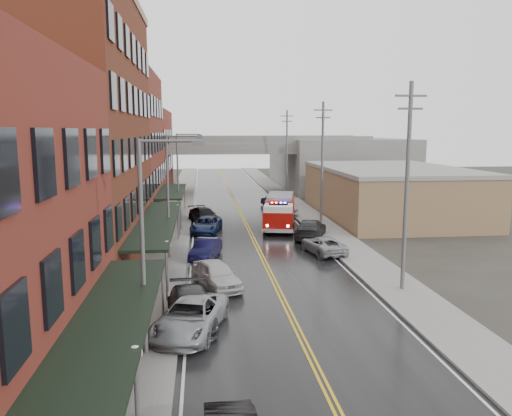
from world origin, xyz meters
TOP-DOWN VIEW (x-y plane):
  - road at (0.00, 30.00)m, footprint 11.00×160.00m
  - sidewalk_left at (-7.30, 30.00)m, footprint 3.00×160.00m
  - sidewalk_right at (7.30, 30.00)m, footprint 3.00×160.00m
  - curb_left at (-5.65, 30.00)m, footprint 0.30×160.00m
  - curb_right at (5.65, 30.00)m, footprint 0.30×160.00m
  - brick_building_b at (-13.30, 23.00)m, footprint 9.00×20.00m
  - brick_building_c at (-13.30, 40.50)m, footprint 9.00×15.00m
  - brick_building_far at (-13.30, 58.00)m, footprint 9.00×20.00m
  - tan_building at (16.00, 40.00)m, footprint 14.00×22.00m
  - right_far_block at (18.00, 70.00)m, footprint 18.00×30.00m
  - awning_0 at (-7.49, 4.00)m, footprint 2.60×16.00m
  - awning_1 at (-7.49, 23.00)m, footprint 2.60×18.00m
  - awning_2 at (-7.49, 40.50)m, footprint 2.60×13.00m
  - globe_lamp_0 at (-6.40, 2.00)m, footprint 0.44×0.44m
  - globe_lamp_1 at (-6.40, 16.00)m, footprint 0.44×0.44m
  - globe_lamp_2 at (-6.40, 30.00)m, footprint 0.44×0.44m
  - street_lamp_0 at (-6.55, 8.00)m, footprint 2.64×0.22m
  - street_lamp_1 at (-6.55, 24.00)m, footprint 2.64×0.22m
  - street_lamp_2 at (-6.55, 40.00)m, footprint 2.64×0.22m
  - utility_pole_0 at (7.20, 15.00)m, footprint 1.80×0.24m
  - utility_pole_1 at (7.20, 35.00)m, footprint 1.80×0.24m
  - utility_pole_2 at (7.20, 55.00)m, footprint 1.80×0.24m
  - overpass at (0.00, 62.00)m, footprint 40.00×10.00m
  - fire_truck at (3.05, 34.63)m, footprint 4.70×8.85m
  - parked_car_left_2 at (-5.00, 10.20)m, footprint 4.03×6.12m
  - parked_car_left_3 at (-5.00, 11.30)m, footprint 2.68×5.63m
  - parked_car_left_4 at (-3.60, 16.80)m, footprint 3.41×5.14m
  - parked_car_left_5 at (-4.14, 23.72)m, footprint 2.60×4.65m
  - parked_car_left_6 at (-4.00, 33.20)m, footprint 3.29×5.46m
  - parked_car_left_7 at (-4.15, 38.15)m, footprint 3.75×5.62m
  - parked_car_right_0 at (4.79, 24.32)m, footprint 3.03×5.13m
  - parked_car_right_1 at (5.00, 29.80)m, footprint 4.09×6.15m
  - parked_car_right_2 at (5.00, 41.80)m, footprint 2.05×4.60m
  - parked_car_right_3 at (4.38, 47.80)m, footprint 2.83×4.81m

SIDE VIEW (x-z plane):
  - road at x=0.00m, z-range 0.00..0.02m
  - sidewalk_left at x=-7.30m, z-range 0.00..0.15m
  - sidewalk_right at x=7.30m, z-range 0.00..0.15m
  - curb_left at x=-5.65m, z-range 0.00..0.15m
  - curb_right at x=5.65m, z-range 0.00..0.15m
  - parked_car_right_0 at x=4.79m, z-range 0.00..1.34m
  - parked_car_left_6 at x=-4.00m, z-range 0.00..1.42m
  - parked_car_left_5 at x=-4.14m, z-range 0.00..1.45m
  - parked_car_right_3 at x=4.38m, z-range 0.00..1.50m
  - parked_car_left_7 at x=-4.15m, z-range 0.00..1.51m
  - parked_car_right_2 at x=5.00m, z-range 0.00..1.54m
  - parked_car_left_2 at x=-5.00m, z-range 0.00..1.56m
  - parked_car_left_3 at x=-5.00m, z-range 0.00..1.59m
  - parked_car_left_4 at x=-3.60m, z-range 0.00..1.62m
  - parked_car_right_1 at x=5.00m, z-range 0.00..1.66m
  - fire_truck at x=3.05m, z-range 0.13..3.23m
  - globe_lamp_0 at x=-6.40m, z-range 0.75..3.87m
  - globe_lamp_1 at x=-6.40m, z-range 0.75..3.87m
  - globe_lamp_2 at x=-6.40m, z-range 0.75..3.87m
  - tan_building at x=16.00m, z-range 0.00..5.00m
  - awning_2 at x=-7.49m, z-range 1.44..4.53m
  - awning_0 at x=-7.49m, z-range 1.44..4.53m
  - awning_1 at x=-7.49m, z-range 1.44..4.53m
  - right_far_block at x=18.00m, z-range 0.00..8.00m
  - street_lamp_0 at x=-6.55m, z-range 0.69..9.69m
  - street_lamp_1 at x=-6.55m, z-range 0.69..9.69m
  - street_lamp_2 at x=-6.55m, z-range 0.69..9.69m
  - overpass at x=0.00m, z-range 2.24..9.74m
  - brick_building_far at x=-13.30m, z-range 0.00..12.00m
  - utility_pole_0 at x=7.20m, z-range 0.31..12.31m
  - utility_pole_1 at x=7.20m, z-range 0.31..12.31m
  - utility_pole_2 at x=7.20m, z-range 0.31..12.31m
  - brick_building_c at x=-13.30m, z-range 0.00..15.00m
  - brick_building_b at x=-13.30m, z-range 0.00..18.00m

